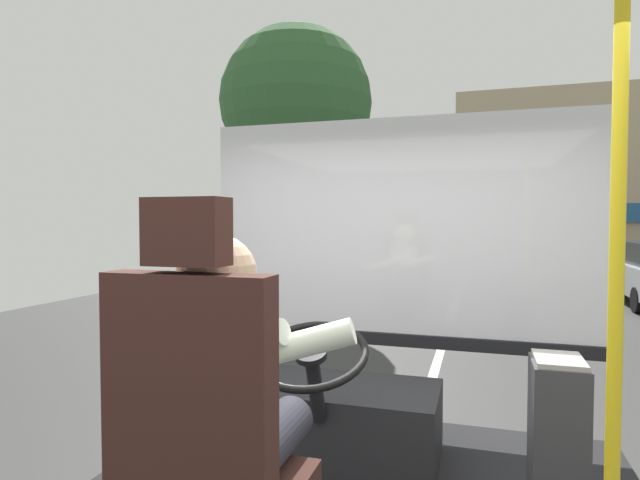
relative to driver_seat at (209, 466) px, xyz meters
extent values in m
cube|color=#363636|center=(0.21, 9.22, -1.24)|extent=(18.00, 44.00, 0.05)
cube|color=silver|center=(0.21, 9.22, -1.21)|extent=(0.12, 39.60, 0.00)
cube|color=#381E19|center=(0.00, -0.10, 0.24)|extent=(0.48, 0.10, 0.66)
cube|color=#381E19|center=(0.00, -0.10, 0.68)|extent=(0.22, 0.10, 0.18)
cylinder|color=#282833|center=(0.09, 0.22, -0.01)|extent=(0.16, 0.46, 0.16)
cylinder|color=#282833|center=(-0.09, 0.22, -0.01)|extent=(0.16, 0.46, 0.16)
cylinder|color=silver|center=(0.00, 0.06, 0.17)|extent=(0.31, 0.31, 0.53)
cube|color=maroon|center=(0.00, 0.22, 0.24)|extent=(0.06, 0.01, 0.33)
sphere|color=tan|center=(0.00, 0.06, 0.55)|extent=(0.24, 0.24, 0.24)
cylinder|color=silver|center=(0.11, 0.30, 0.27)|extent=(0.52, 0.17, 0.23)
cylinder|color=silver|center=(-0.11, 0.30, 0.27)|extent=(0.52, 0.17, 0.23)
cube|color=black|center=(0.00, 1.36, -0.38)|extent=(1.10, 0.56, 0.40)
cylinder|color=black|center=(0.00, 1.01, -0.09)|extent=(0.07, 0.20, 0.37)
torus|color=black|center=(0.00, 0.94, 0.09)|extent=(0.54, 0.51, 0.23)
cylinder|color=black|center=(0.00, 0.94, 0.09)|extent=(0.15, 0.15, 0.08)
cylinder|color=yellow|center=(1.13, 0.46, 0.46)|extent=(0.04, 0.04, 2.09)
cube|color=#333338|center=(1.05, 0.95, -0.22)|extent=(0.21, 0.28, 0.71)
cube|color=#9E9993|center=(1.05, 0.95, 0.14)|extent=(0.19, 0.25, 0.02)
cube|color=white|center=(0.21, 2.04, 0.67)|extent=(2.50, 0.01, 1.40)
cube|color=black|center=(0.21, 2.04, -0.07)|extent=(2.50, 0.08, 0.08)
cylinder|color=#4C3828|center=(-2.83, 8.57, 0.43)|extent=(0.28, 0.28, 3.29)
sphere|color=#2D582D|center=(-2.83, 8.57, 3.07)|extent=(3.05, 3.05, 3.05)
cube|color=tan|center=(4.44, 20.15, 1.98)|extent=(9.11, 5.44, 6.38)
cube|color=#235184|center=(4.44, 17.36, 0.94)|extent=(8.75, 0.12, 0.60)
cylinder|color=black|center=(3.85, 13.31, -0.94)|extent=(0.14, 0.53, 0.53)
cylinder|color=black|center=(3.85, 10.73, -0.94)|extent=(0.14, 0.53, 0.53)
camera|label=1|loc=(0.74, -1.29, 0.71)|focal=28.96mm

